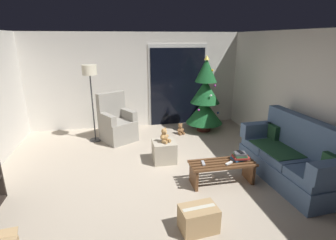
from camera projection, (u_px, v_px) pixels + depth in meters
The scene contains 18 objects.
ground_plane at pixel (153, 180), 4.48m from camera, with size 7.00×7.00×0.00m, color #B2A38E.
wall_back at pixel (136, 81), 6.96m from camera, with size 5.72×0.12×2.50m, color silver.
wall_right at pixel (310, 102), 4.64m from camera, with size 0.12×6.00×2.50m, color silver.
patio_door_frame at pixel (178, 85), 7.15m from camera, with size 1.60×0.02×2.20m, color silver.
patio_door_glass at pixel (178, 87), 7.15m from camera, with size 1.50×0.02×2.10m, color black.
couch at pixel (292, 158), 4.40m from camera, with size 0.87×1.98×1.08m.
coffee_table at pixel (222, 169), 4.33m from camera, with size 1.10×0.40×0.38m.
remote_silver at pixel (203, 163), 4.24m from camera, with size 0.04×0.16×0.02m, color #ADADB2.
remote_white at pixel (229, 163), 4.24m from camera, with size 0.04×0.16×0.02m, color silver.
book_stack at pixel (240, 156), 4.36m from camera, with size 0.29×0.23×0.14m.
cell_phone at pixel (240, 152), 4.33m from camera, with size 0.07×0.14×0.01m, color black.
christmas_tree at pixel (205, 98), 6.63m from camera, with size 0.94×0.94×1.95m.
armchair at pixel (117, 124), 6.14m from camera, with size 0.94×0.94×1.13m.
floor_lamp at pixel (90, 78), 5.77m from camera, with size 0.32×0.32×1.78m.
ottoman at pixel (164, 151), 5.12m from camera, with size 0.44×0.44×0.41m, color #B2A893.
teddy_bear_honey at pixel (164, 136), 5.02m from camera, with size 0.21×0.22×0.29m.
teddy_bear_chestnut_by_tree at pixel (181, 129), 6.60m from camera, with size 0.21×0.21×0.29m.
cardboard_box_taped_mid_floor at pixel (199, 219), 3.28m from camera, with size 0.50×0.36×0.33m.
Camera 1 is at (-0.53, -3.93, 2.35)m, focal length 27.73 mm.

